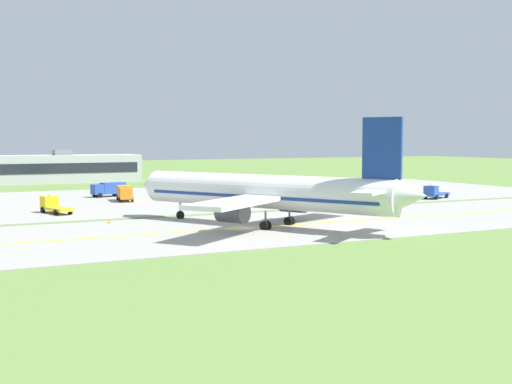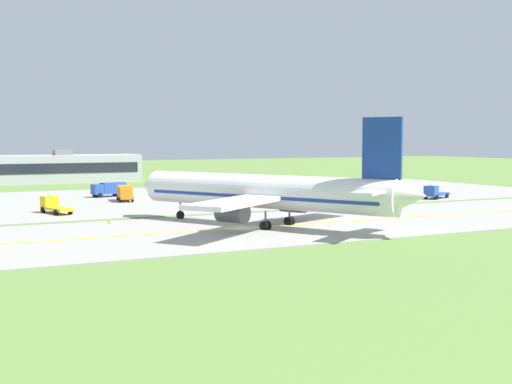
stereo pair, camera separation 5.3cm
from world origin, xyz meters
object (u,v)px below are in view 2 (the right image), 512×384
(service_truck_fuel, at_px, (125,192))
(service_truck_catering, at_px, (53,205))
(service_truck_baggage, at_px, (109,189))
(airplane_lead, at_px, (267,192))
(service_truck_pushback, at_px, (434,193))

(service_truck_fuel, bearing_deg, service_truck_catering, -136.34)
(service_truck_baggage, height_order, service_truck_fuel, same)
(airplane_lead, height_order, service_truck_baggage, airplane_lead)
(service_truck_fuel, bearing_deg, airplane_lead, -81.41)
(airplane_lead, height_order, service_truck_fuel, airplane_lead)
(airplane_lead, distance_m, service_truck_catering, 32.92)
(airplane_lead, bearing_deg, service_truck_baggage, 97.13)
(service_truck_baggage, bearing_deg, service_truck_pushback, -31.15)
(airplane_lead, xyz_separation_m, service_truck_catering, (-19.92, 26.04, -2.95))
(service_truck_pushback, bearing_deg, service_truck_catering, 173.99)
(service_truck_fuel, xyz_separation_m, service_truck_catering, (-13.98, -13.34, -0.35))
(service_truck_catering, bearing_deg, service_truck_fuel, 43.66)
(service_truck_baggage, relative_size, service_truck_pushback, 0.94)
(airplane_lead, relative_size, service_truck_pushback, 5.45)
(service_truck_catering, relative_size, service_truck_pushback, 1.01)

